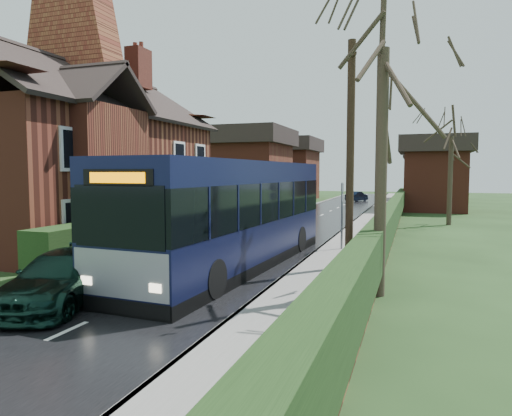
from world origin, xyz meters
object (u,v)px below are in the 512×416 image
at_px(bus, 232,215).
at_px(telegraph_pole, 350,156).
at_px(car_silver, 216,225).
at_px(brick_house, 78,152).
at_px(bus_stop_sign, 342,206).
at_px(car_green, 62,278).

bearing_deg(bus, telegraph_pole, 12.26).
distance_m(car_silver, telegraph_pole, 10.21).
xyz_separation_m(brick_house, bus, (9.53, -3.47, -2.52)).
bearing_deg(brick_house, car_silver, 28.12).
height_order(brick_house, bus, brick_house).
distance_m(car_silver, bus_stop_sign, 7.28).
distance_m(car_green, telegraph_pole, 9.55).
height_order(car_green, telegraph_pole, telegraph_pole).
bearing_deg(telegraph_pole, car_silver, 121.44).
bearing_deg(telegraph_pole, bus, 168.89).
distance_m(bus_stop_sign, telegraph_pole, 4.29).
distance_m(bus, car_silver, 7.65).
bearing_deg(bus_stop_sign, car_silver, 147.03).
bearing_deg(telegraph_pole, bus_stop_sign, 81.80).
bearing_deg(car_silver, bus_stop_sign, -9.61).
xyz_separation_m(bus, telegraph_pole, (4.00, 0.65, 2.04)).
distance_m(bus, telegraph_pole, 4.54).
bearing_deg(car_green, car_silver, 80.50).
bearing_deg(car_green, brick_house, 112.95).
distance_m(bus, car_green, 6.25).
bearing_deg(car_green, telegraph_pole, 29.47).
relative_size(brick_house, bus_stop_sign, 4.97).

